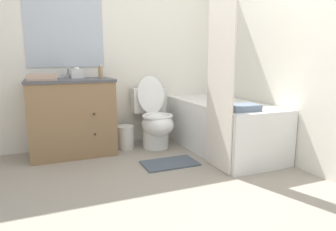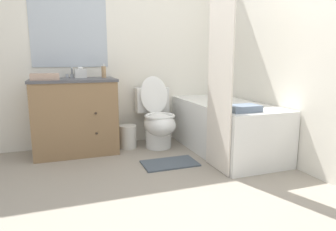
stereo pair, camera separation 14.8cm
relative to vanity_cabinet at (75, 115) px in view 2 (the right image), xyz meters
The scene contains 14 objects.
ground_plane 1.77m from the vanity_cabinet, 63.40° to the right, with size 14.00×14.00×0.00m, color gray.
wall_back 1.15m from the vanity_cabinet, 20.37° to the left, with size 8.00×0.06×2.50m.
wall_right 2.27m from the vanity_cabinet, 17.54° to the right, with size 0.05×2.79×2.50m.
vanity_cabinet is the anchor object (origin of this frame).
sink_faucet 0.49m from the vanity_cabinet, 90.00° to the left, with size 0.14×0.12×0.12m.
toilet 0.95m from the vanity_cabinet, ahead, with size 0.41×0.67×0.85m.
bathtub 1.71m from the vanity_cabinet, 17.53° to the right, with size 0.72×1.55×0.57m.
shower_curtain 1.70m from the vanity_cabinet, 39.17° to the right, with size 0.02×0.44×1.90m.
wastebasket 0.66m from the vanity_cabinet, ahead, with size 0.20×0.20×0.28m.
tissue_box 0.50m from the vanity_cabinet, 57.01° to the left, with size 0.13×0.13×0.12m.
soap_dispenser 0.60m from the vanity_cabinet, 12.16° to the left, with size 0.05×0.05×0.16m.
hand_towel_folded 0.55m from the vanity_cabinet, 150.33° to the right, with size 0.28×0.14×0.07m.
bath_towel_folded 1.85m from the vanity_cabinet, 36.31° to the right, with size 0.30×0.20×0.06m.
bath_mat 1.21m from the vanity_cabinet, 39.99° to the right, with size 0.56×0.34×0.02m.
Camera 2 is at (-0.90, -1.94, 1.06)m, focal length 32.00 mm.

